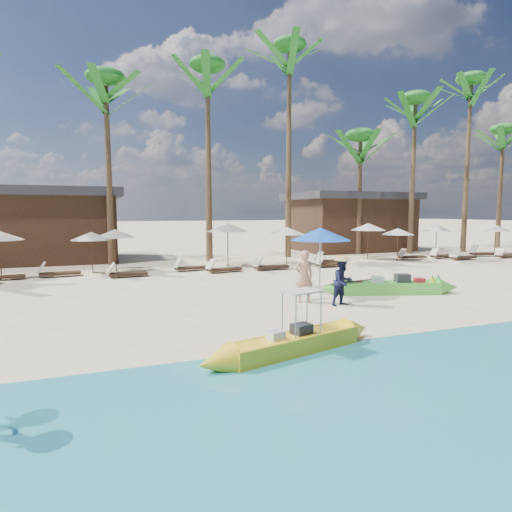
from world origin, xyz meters
name	(u,v)px	position (x,y,z in m)	size (l,w,h in m)	color
ground	(261,320)	(0.00, 0.00, 0.00)	(240.00, 240.00, 0.00)	beige
wet_sand_strip	(371,393)	(0.00, -5.00, 0.00)	(240.00, 4.50, 0.01)	tan
green_canoe	(390,287)	(5.72, 1.89, 0.24)	(5.46, 2.00, 0.71)	#4EC33B
yellow_canoe	(294,343)	(-0.30, -2.74, 0.21)	(4.94, 1.61, 1.31)	yellow
tourist	(304,276)	(2.14, 1.66, 0.85)	(0.62, 0.41, 1.71)	tan
vendor_green	(343,282)	(3.08, 0.83, 0.75)	(0.73, 0.57, 1.49)	#121733
blue_umbrella	(320,234)	(3.39, 2.85, 2.14)	(2.20, 2.20, 2.37)	#99999E
resort_parasol_4	(91,236)	(-4.34, 11.06, 1.78)	(1.92, 1.92, 1.98)	#382316
lounger_4_left	(0,276)	(-8.05, 10.24, 0.19)	(1.72, 0.54, 0.58)	#382316
lounger_4_right	(57,272)	(-5.84, 10.40, 0.21)	(1.86, 0.71, 0.62)	#382316
resort_parasol_5	(115,233)	(-3.25, 11.40, 1.87)	(2.02, 2.02, 2.08)	#382316
lounger_5_left	(125,273)	(-2.96, 9.23, 0.20)	(1.77, 0.63, 0.59)	#382316
resort_parasol_6	(228,227)	(2.47, 11.29, 2.09)	(2.25, 2.25, 2.32)	#382316
lounger_6_left	(189,267)	(0.16, 10.27, 0.20)	(1.79, 0.77, 0.59)	#382316
lounger_6_right	(222,268)	(1.54, 9.15, 0.20)	(1.81, 0.80, 0.59)	#382316
resort_parasol_7	(287,231)	(5.69, 10.75, 1.88)	(2.03, 2.03, 2.09)	#382316
lounger_7_left	(269,266)	(4.01, 9.18, 0.21)	(1.87, 0.68, 0.62)	#382316
lounger_7_right	(329,264)	(7.40, 9.08, 0.19)	(1.73, 0.64, 0.58)	#382316
resort_parasol_8	(368,227)	(11.46, 11.44, 2.01)	(2.16, 2.16, 2.23)	#382316
lounger_8_left	(329,260)	(8.17, 10.38, 0.21)	(1.88, 0.75, 0.62)	#382316
resort_parasol_9	(398,232)	(12.54, 10.03, 1.76)	(1.90, 1.90, 1.96)	#382316
lounger_9_left	(410,256)	(13.98, 10.56, 0.20)	(1.81, 0.73, 0.60)	#382316
lounger_9_right	(441,255)	(16.22, 10.38, 0.19)	(1.73, 0.67, 0.57)	#382316
resort_parasol_10	(437,228)	(16.66, 11.33, 1.87)	(2.01, 2.01, 2.07)	#382316
lounger_10_left	(462,257)	(16.65, 9.19, 0.20)	(1.83, 0.73, 0.61)	#382316
lounger_10_right	(506,255)	(20.20, 9.10, 0.19)	(1.71, 0.67, 0.57)	#382316
resort_parasol_11	(496,228)	(21.75, 11.22, 1.79)	(1.93, 1.93, 1.98)	#382316
lounger_11_left	(484,253)	(19.72, 10.33, 0.23)	(2.10, 1.16, 0.68)	#382316
palm_3	(106,106)	(-3.36, 14.27, 8.58)	(2.08, 2.08, 10.52)	brown
palm_4	(208,97)	(2.15, 14.01, 9.45)	(2.08, 2.08, 11.70)	brown
palm_5	(289,84)	(7.45, 14.38, 10.82)	(2.08, 2.08, 13.60)	brown
palm_6	(360,150)	(12.84, 14.52, 7.05)	(2.08, 2.08, 8.51)	brown
palm_7	(415,122)	(16.57, 13.68, 8.99)	(2.08, 2.08, 11.08)	brown
palm_8	(470,109)	(21.07, 13.33, 10.18)	(2.08, 2.08, 12.70)	brown
palm_9	(503,146)	(26.21, 14.81, 8.06)	(2.08, 2.08, 9.82)	brown
pavilion_west	(25,224)	(-8.00, 17.50, 2.19)	(10.80, 6.60, 4.30)	#382316
pavilion_east	(349,221)	(14.00, 17.50, 2.20)	(8.80, 6.60, 4.30)	#382316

